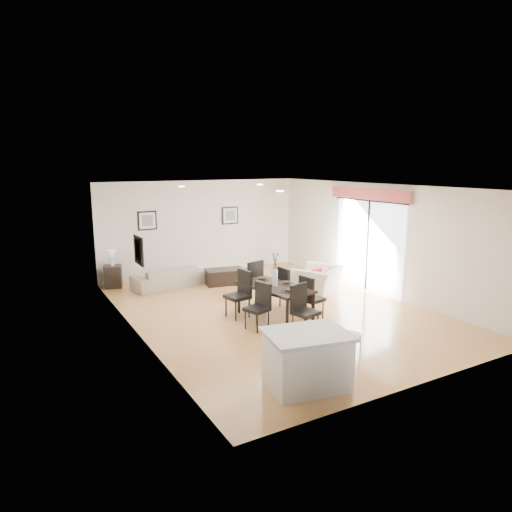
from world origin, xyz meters
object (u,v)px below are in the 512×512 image
kitchen_island (307,359)px  coffee_table (225,276)px  armchair (317,281)px  dining_chair_wfar (241,291)px  dining_chair_wnear (260,303)px  side_table (113,276)px  dining_table (275,289)px  dining_chair_head (302,306)px  dining_chair_efar (287,286)px  sofa (168,277)px  bar_stool (351,340)px  dining_chair_enear (310,295)px  dining_chair_foot (252,280)px

kitchen_island → coffee_table: bearing=86.7°
armchair → kitchen_island: (-2.93, -3.66, 0.06)m
armchair → dining_chair_wfar: dining_chair_wfar is taller
coffee_table → dining_chair_wnear: bearing=-93.7°
dining_chair_wnear → side_table: bearing=-175.2°
armchair → dining_table: size_ratio=0.62×
dining_chair_wnear → dining_chair_head: 0.85m
dining_chair_efar → side_table: (-2.99, 3.68, -0.23)m
sofa → kitchen_island: (-0.02, -6.21, 0.15)m
dining_chair_efar → bar_stool: bearing=161.7°
dining_chair_enear → coffee_table: dining_chair_enear is taller
sofa → armchair: (2.91, -2.55, 0.09)m
dining_chair_wfar → dining_chair_foot: 0.84m
sofa → side_table: (-1.25, 0.67, 0.02)m
coffee_table → kitchen_island: kitchen_island is taller
armchair → dining_chair_efar: bearing=-9.1°
dining_chair_foot → bar_stool: bearing=69.2°
sofa → dining_chair_enear: size_ratio=2.01×
dining_table → dining_chair_wfar: (-0.58, 0.43, -0.07)m
dining_chair_foot → dining_table: bearing=73.7°
coffee_table → side_table: bearing=167.8°
kitchen_island → dining_chair_enear: bearing=64.1°
sofa → dining_chair_efar: size_ratio=1.99×
bar_stool → dining_chair_head: bearing=78.9°
side_table → dining_chair_enear: bearing=-56.5°
sofa → bar_stool: bearing=88.1°
kitchen_island → bar_stool: bearing=10.8°
dining_chair_wnear → dining_chair_foot: (0.61, 1.41, 0.07)m
dining_chair_efar → coffee_table: 2.61m
sofa → dining_table: dining_table is taller
dining_chair_foot → coffee_table: bearing=-111.9°
dining_chair_enear → dining_chair_wnear: bearing=79.2°
dining_table → dining_chair_enear: 0.73m
sofa → dining_chair_efar: (1.74, -3.01, 0.25)m
dining_chair_wnear → side_table: dining_chair_wnear is taller
bar_stool → side_table: bearing=106.5°
dining_chair_enear → bar_stool: bearing=149.1°
dining_chair_enear → bar_stool: dining_chair_enear is taller
armchair → dining_chair_enear: 1.75m
sofa → dining_chair_foot: dining_chair_foot is taller
dining_chair_efar → dining_chair_wnear: bearing=122.6°
dining_chair_head → coffee_table: bearing=73.1°
dining_chair_wnear → dining_chair_efar: dining_chair_efar is taller
dining_chair_wfar → dining_chair_efar: size_ratio=1.07×
dining_chair_enear → kitchen_island: dining_chair_enear is taller
sofa → side_table: 1.42m
armchair → dining_chair_foot: (-1.73, 0.15, 0.22)m
dining_chair_efar → dining_chair_head: size_ratio=0.97×
side_table → kitchen_island: (1.23, -6.88, 0.13)m
dining_chair_wfar → dining_chair_enear: dining_chair_wfar is taller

